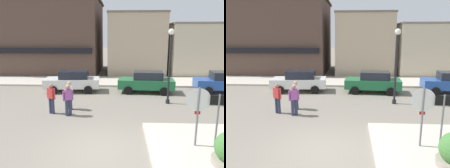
% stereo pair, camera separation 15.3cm
% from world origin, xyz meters
% --- Properties ---
extents(ground_plane, '(160.00, 160.00, 0.00)m').
position_xyz_m(ground_plane, '(0.00, 0.00, 0.00)').
color(ground_plane, gray).
extents(kerb_far, '(80.00, 4.00, 0.15)m').
position_xyz_m(kerb_far, '(0.00, 12.30, 0.07)').
color(kerb_far, beige).
rests_on(kerb_far, ground).
extents(stop_sign, '(0.82, 0.08, 2.30)m').
position_xyz_m(stop_sign, '(3.39, 0.31, 1.52)').
color(stop_sign, slate).
rests_on(stop_sign, ground).
extents(one_way_sign, '(0.60, 0.07, 2.10)m').
position_xyz_m(one_way_sign, '(4.05, 0.21, 1.33)').
color(one_way_sign, slate).
rests_on(one_way_sign, ground).
extents(lamp_post, '(0.36, 0.36, 4.54)m').
position_xyz_m(lamp_post, '(3.56, 5.95, 2.96)').
color(lamp_post, black).
rests_on(lamp_post, ground).
extents(parked_car_nearest, '(4.12, 2.12, 1.56)m').
position_xyz_m(parked_car_nearest, '(-2.95, 8.75, 0.81)').
color(parked_car_nearest, white).
rests_on(parked_car_nearest, ground).
extents(parked_car_second, '(4.13, 2.14, 1.56)m').
position_xyz_m(parked_car_second, '(2.53, 8.70, 0.81)').
color(parked_car_second, '#1E6B3D').
rests_on(parked_car_second, ground).
extents(pedestrian_crossing_near, '(0.43, 0.48, 1.61)m').
position_xyz_m(pedestrian_crossing_near, '(-2.19, 4.58, 0.87)').
color(pedestrian_crossing_near, '#2D334C').
rests_on(pedestrian_crossing_near, ground).
extents(pedestrian_crossing_far, '(0.53, 0.36, 1.61)m').
position_xyz_m(pedestrian_crossing_far, '(-2.03, 3.57, 0.87)').
color(pedestrian_crossing_far, '#2D334C').
rests_on(pedestrian_crossing_far, ground).
extents(pedestrian_kerb_side, '(0.53, 0.36, 1.61)m').
position_xyz_m(pedestrian_kerb_side, '(-2.99, 3.84, 0.87)').
color(pedestrian_kerb_side, '#2D334C').
rests_on(pedestrian_kerb_side, ground).
extents(building_corner_shop, '(12.14, 9.58, 8.23)m').
position_xyz_m(building_corner_shop, '(-7.81, 18.84, 4.12)').
color(building_corner_shop, brown).
rests_on(building_corner_shop, ground).
extents(building_storefront_left_near, '(6.10, 7.48, 6.54)m').
position_xyz_m(building_storefront_left_near, '(2.26, 18.54, 3.27)').
color(building_storefront_left_near, tan).
rests_on(building_storefront_left_near, ground).
extents(building_storefront_left_mid, '(7.51, 5.91, 5.43)m').
position_xyz_m(building_storefront_left_mid, '(9.44, 17.41, 2.72)').
color(building_storefront_left_mid, beige).
rests_on(building_storefront_left_mid, ground).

